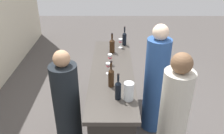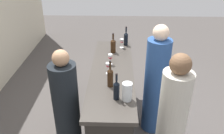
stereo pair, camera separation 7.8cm
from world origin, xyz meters
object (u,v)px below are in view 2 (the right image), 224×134
at_px(water_pitcher, 127,92).
at_px(person_center_guest, 172,118).
at_px(wine_glass_near_right, 108,66).
at_px(person_right_guest, 66,108).
at_px(wine_glass_near_center, 110,58).
at_px(wine_glass_near_left, 122,42).
at_px(wine_bottle_leftmost_near_black, 116,90).
at_px(wine_bottle_second_left_amber_brown, 110,77).
at_px(wine_bottle_second_right_near_black, 126,38).
at_px(wine_bottle_center_amber_brown, 113,45).
at_px(person_left_guest, 156,84).

xyz_separation_m(water_pitcher, person_center_guest, (0.01, -0.53, -0.37)).
height_order(wine_glass_near_right, person_right_guest, person_right_guest).
distance_m(wine_glass_near_center, person_right_guest, 0.92).
xyz_separation_m(wine_glass_near_left, water_pitcher, (-1.43, -0.05, 0.00)).
xyz_separation_m(wine_bottle_leftmost_near_black, wine_glass_near_right, (0.56, 0.12, -0.01)).
bearing_deg(person_center_guest, wine_bottle_leftmost_near_black, -2.62).
relative_size(wine_bottle_second_left_amber_brown, wine_bottle_second_right_near_black, 1.06).
bearing_deg(wine_bottle_center_amber_brown, wine_glass_near_left, -36.46).
distance_m(wine_bottle_center_amber_brown, person_center_guest, 1.47).
bearing_deg(wine_bottle_second_right_near_black, wine_bottle_leftmost_near_black, 174.89).
relative_size(wine_bottle_second_right_near_black, wine_glass_near_center, 2.04).
xyz_separation_m(wine_bottle_center_amber_brown, person_right_guest, (-1.06, 0.55, -0.41)).
bearing_deg(wine_bottle_center_amber_brown, person_center_guest, -150.00).
distance_m(wine_bottle_second_left_amber_brown, wine_bottle_second_right_near_black, 1.29).
bearing_deg(person_left_guest, water_pitcher, 59.94).
height_order(wine_bottle_center_amber_brown, water_pitcher, wine_bottle_center_amber_brown).
xyz_separation_m(wine_bottle_second_left_amber_brown, wine_bottle_center_amber_brown, (0.98, -0.01, -0.01)).
bearing_deg(person_center_guest, person_right_guest, -10.55).
bearing_deg(person_center_guest, person_left_guest, -83.12).
height_order(water_pitcher, person_right_guest, person_right_guest).
distance_m(wine_bottle_center_amber_brown, wine_glass_near_left, 0.23).
bearing_deg(wine_glass_near_center, person_left_guest, -105.15).
relative_size(wine_glass_near_left, wine_glass_near_right, 0.99).
distance_m(wine_bottle_leftmost_near_black, wine_glass_near_center, 0.83).
bearing_deg(wine_bottle_leftmost_near_black, water_pitcher, -96.88).
xyz_separation_m(wine_bottle_second_right_near_black, person_left_guest, (-0.88, -0.40, -0.34)).
xyz_separation_m(wine_bottle_center_amber_brown, person_center_guest, (-1.23, -0.71, -0.38)).
relative_size(wine_bottle_leftmost_near_black, wine_bottle_second_left_amber_brown, 0.94).
bearing_deg(wine_glass_near_center, water_pitcher, -165.71).
bearing_deg(person_right_guest, wine_glass_near_left, 43.61).
xyz_separation_m(wine_bottle_leftmost_near_black, person_right_guest, (0.18, 0.62, -0.41)).
bearing_deg(person_center_guest, wine_bottle_second_left_amber_brown, -22.13).
bearing_deg(wine_glass_near_center, wine_glass_near_left, -15.59).
bearing_deg(wine_glass_near_left, wine_bottle_second_right_near_black, -31.24).
height_order(wine_bottle_second_left_amber_brown, wine_bottle_second_right_near_black, wine_bottle_second_left_amber_brown).
height_order(wine_bottle_second_right_near_black, wine_glass_near_right, wine_bottle_second_right_near_black).
bearing_deg(person_center_guest, wine_glass_near_center, -50.42).
relative_size(wine_bottle_leftmost_near_black, wine_bottle_center_amber_brown, 1.02).
relative_size(wine_bottle_second_left_amber_brown, person_right_guest, 0.23).
bearing_deg(water_pitcher, wine_glass_near_center, 14.29).
xyz_separation_m(wine_bottle_second_left_amber_brown, person_center_guest, (-0.26, -0.72, -0.39)).
bearing_deg(water_pitcher, wine_bottle_center_amber_brown, 8.25).
distance_m(wine_bottle_center_amber_brown, person_left_guest, 0.90).
relative_size(wine_bottle_second_left_amber_brown, wine_glass_near_right, 2.20).
relative_size(wine_bottle_center_amber_brown, person_center_guest, 0.20).
xyz_separation_m(wine_glass_near_right, water_pitcher, (-0.57, -0.23, -0.00)).
distance_m(wine_glass_near_right, person_center_guest, 1.01).
xyz_separation_m(wine_glass_near_center, wine_glass_near_right, (-0.26, 0.02, 0.00)).
bearing_deg(wine_glass_near_left, person_left_guest, -148.43).
distance_m(wine_glass_near_right, person_right_guest, 0.75).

